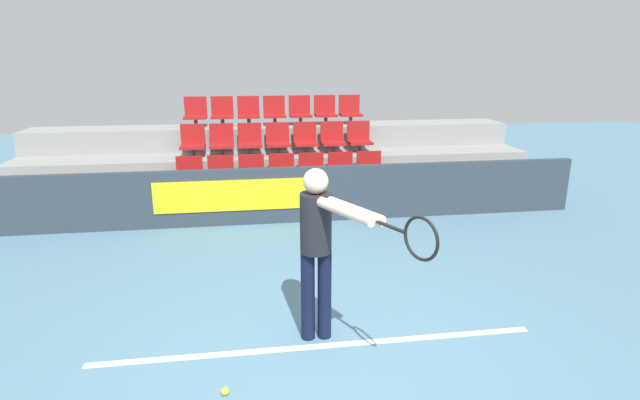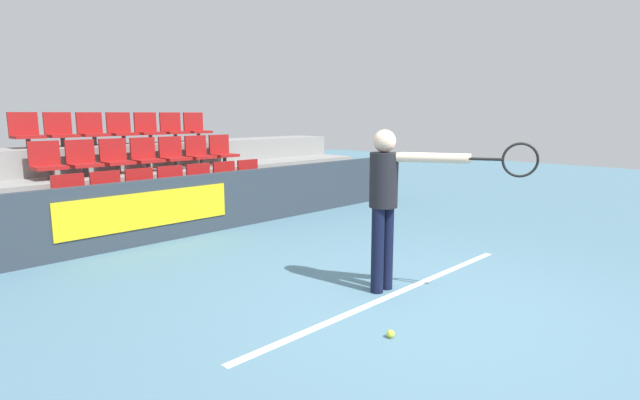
% 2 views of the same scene
% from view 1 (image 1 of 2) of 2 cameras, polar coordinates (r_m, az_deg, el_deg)
% --- Properties ---
extents(ground_plane, '(30.00, 30.00, 0.00)m').
position_cam_1_polar(ground_plane, '(4.51, 0.57, -18.94)').
color(ground_plane, slate).
extents(court_baseline, '(4.13, 0.08, 0.01)m').
position_cam_1_polar(court_baseline, '(4.82, -0.16, -16.36)').
color(court_baseline, white).
rests_on(court_baseline, ground).
extents(barrier_wall, '(9.80, 0.14, 0.90)m').
position_cam_1_polar(barrier_wall, '(8.00, -4.08, 0.56)').
color(barrier_wall, '#2D3842').
rests_on(barrier_wall, ground).
extents(bleacher_tier_front, '(9.40, 0.89, 0.42)m').
position_cam_1_polar(bleacher_tier_front, '(8.57, -4.23, -0.06)').
color(bleacher_tier_front, gray).
rests_on(bleacher_tier_front, ground).
extents(bleacher_tier_middle, '(9.40, 0.89, 0.84)m').
position_cam_1_polar(bleacher_tier_middle, '(9.37, -4.68, 2.68)').
color(bleacher_tier_middle, gray).
rests_on(bleacher_tier_middle, ground).
extents(bleacher_tier_back, '(9.40, 0.89, 1.27)m').
position_cam_1_polar(bleacher_tier_back, '(10.19, -5.06, 4.97)').
color(bleacher_tier_back, gray).
rests_on(bleacher_tier_back, ground).
extents(stadium_chair_0, '(0.43, 0.39, 0.56)m').
position_cam_1_polar(stadium_chair_0, '(8.60, -14.69, 2.73)').
color(stadium_chair_0, '#333333').
rests_on(stadium_chair_0, bleacher_tier_front).
extents(stadium_chair_1, '(0.43, 0.39, 0.56)m').
position_cam_1_polar(stadium_chair_1, '(8.55, -11.26, 2.88)').
color(stadium_chair_1, '#333333').
rests_on(stadium_chair_1, bleacher_tier_front).
extents(stadium_chair_2, '(0.43, 0.39, 0.56)m').
position_cam_1_polar(stadium_chair_2, '(8.54, -7.81, 3.03)').
color(stadium_chair_2, '#333333').
rests_on(stadium_chair_2, bleacher_tier_front).
extents(stadium_chair_3, '(0.43, 0.39, 0.56)m').
position_cam_1_polar(stadium_chair_3, '(8.56, -4.36, 3.16)').
color(stadium_chair_3, '#333333').
rests_on(stadium_chair_3, bleacher_tier_front).
extents(stadium_chair_4, '(0.43, 0.39, 0.56)m').
position_cam_1_polar(stadium_chair_4, '(8.61, -0.94, 3.28)').
color(stadium_chair_4, '#333333').
rests_on(stadium_chair_4, bleacher_tier_front).
extents(stadium_chair_5, '(0.43, 0.39, 0.56)m').
position_cam_1_polar(stadium_chair_5, '(8.69, 2.44, 3.39)').
color(stadium_chair_5, '#333333').
rests_on(stadium_chair_5, bleacher_tier_front).
extents(stadium_chair_6, '(0.43, 0.39, 0.56)m').
position_cam_1_polar(stadium_chair_6, '(8.80, 5.73, 3.49)').
color(stadium_chair_6, '#333333').
rests_on(stadium_chair_6, bleacher_tier_front).
extents(stadium_chair_7, '(0.43, 0.39, 0.56)m').
position_cam_1_polar(stadium_chair_7, '(9.38, -14.34, 6.47)').
color(stadium_chair_7, '#333333').
rests_on(stadium_chair_7, bleacher_tier_middle).
extents(stadium_chair_8, '(0.43, 0.39, 0.56)m').
position_cam_1_polar(stadium_chair_8, '(9.34, -11.18, 6.63)').
color(stadium_chair_8, '#333333').
rests_on(stadium_chair_8, bleacher_tier_middle).
extents(stadium_chair_9, '(0.43, 0.39, 0.56)m').
position_cam_1_polar(stadium_chair_9, '(9.33, -8.00, 6.77)').
color(stadium_chair_9, '#333333').
rests_on(stadium_chair_9, bleacher_tier_middle).
extents(stadium_chair_10, '(0.43, 0.39, 0.56)m').
position_cam_1_polar(stadium_chair_10, '(9.35, -4.82, 6.89)').
color(stadium_chair_10, '#333333').
rests_on(stadium_chair_10, bleacher_tier_middle).
extents(stadium_chair_11, '(0.43, 0.39, 0.56)m').
position_cam_1_polar(stadium_chair_11, '(9.40, -1.67, 6.98)').
color(stadium_chair_11, '#333333').
rests_on(stadium_chair_11, bleacher_tier_middle).
extents(stadium_chair_12, '(0.43, 0.39, 0.56)m').
position_cam_1_polar(stadium_chair_12, '(9.47, 1.45, 7.06)').
color(stadium_chair_12, '#333333').
rests_on(stadium_chair_12, bleacher_tier_middle).
extents(stadium_chair_13, '(0.43, 0.39, 0.56)m').
position_cam_1_polar(stadium_chair_13, '(9.57, 4.51, 7.11)').
color(stadium_chair_13, '#333333').
rests_on(stadium_chair_13, bleacher_tier_middle).
extents(stadium_chair_14, '(0.43, 0.39, 0.56)m').
position_cam_1_polar(stadium_chair_14, '(10.20, -14.04, 9.63)').
color(stadium_chair_14, '#333333').
rests_on(stadium_chair_14, bleacher_tier_back).
extents(stadium_chair_15, '(0.43, 0.39, 0.56)m').
position_cam_1_polar(stadium_chair_15, '(10.16, -11.11, 9.79)').
color(stadium_chair_15, '#333333').
rests_on(stadium_chair_15, bleacher_tier_back).
extents(stadium_chair_16, '(0.43, 0.39, 0.56)m').
position_cam_1_polar(stadium_chair_16, '(10.15, -8.17, 9.92)').
color(stadium_chair_16, '#333333').
rests_on(stadium_chair_16, bleacher_tier_back).
extents(stadium_chair_17, '(0.43, 0.39, 0.56)m').
position_cam_1_polar(stadium_chair_17, '(10.17, -5.22, 10.02)').
color(stadium_chair_17, '#333333').
rests_on(stadium_chair_17, bleacher_tier_back).
extents(stadium_chair_18, '(0.43, 0.39, 0.56)m').
position_cam_1_polar(stadium_chair_18, '(10.21, -2.29, 10.10)').
color(stadium_chair_18, '#333333').
rests_on(stadium_chair_18, bleacher_tier_back).
extents(stadium_chair_19, '(0.43, 0.39, 0.56)m').
position_cam_1_polar(stadium_chair_19, '(10.28, 0.61, 10.15)').
color(stadium_chair_19, '#333333').
rests_on(stadium_chair_19, bleacher_tier_back).
extents(stadium_chair_20, '(0.43, 0.39, 0.56)m').
position_cam_1_polar(stadium_chair_20, '(10.38, 3.46, 10.18)').
color(stadium_chair_20, '#333333').
rests_on(stadium_chair_20, bleacher_tier_back).
extents(tennis_player, '(0.80, 1.41, 1.65)m').
position_cam_1_polar(tennis_player, '(4.45, 0.18, -4.61)').
color(tennis_player, black).
rests_on(tennis_player, ground).
extents(tennis_ball, '(0.07, 0.07, 0.07)m').
position_cam_1_polar(tennis_ball, '(4.30, -10.81, -20.66)').
color(tennis_ball, '#CCDB33').
rests_on(tennis_ball, ground).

